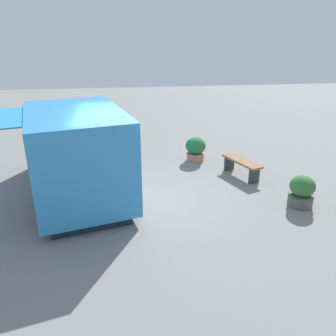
{
  "coord_description": "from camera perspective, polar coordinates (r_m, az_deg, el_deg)",
  "views": [
    {
      "loc": [
        -0.2,
        -7.51,
        3.92
      ],
      "look_at": [
        0.85,
        -0.06,
        0.9
      ],
      "focal_mm": 35.5,
      "sensor_mm": 36.0,
      "label": 1
    }
  ],
  "objects": [
    {
      "name": "food_truck",
      "position": [
        8.88,
        -15.6,
        2.46
      ],
      "size": [
        3.31,
        5.17,
        2.31
      ],
      "color": "#358CCA",
      "rests_on": "ground_plane"
    },
    {
      "name": "planter_flowering_near",
      "position": [
        8.73,
        21.97,
        -3.72
      ],
      "size": [
        0.62,
        0.62,
        0.78
      ],
      "color": "#4C5647",
      "rests_on": "ground_plane"
    },
    {
      "name": "planter_flowering_far",
      "position": [
        11.09,
        4.74,
        3.32
      ],
      "size": [
        0.66,
        0.66,
        0.8
      ],
      "color": "#B57157",
      "rests_on": "ground_plane"
    },
    {
      "name": "plaza_bench",
      "position": [
        10.05,
        12.51,
        0.6
      ],
      "size": [
        0.87,
        1.45,
        0.5
      ],
      "color": "#926342",
      "rests_on": "ground_plane"
    },
    {
      "name": "ground_plane",
      "position": [
        8.48,
        -5.75,
        -5.82
      ],
      "size": [
        40.0,
        40.0,
        0.0
      ],
      "primitive_type": "plane",
      "color": "gray"
    }
  ]
}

